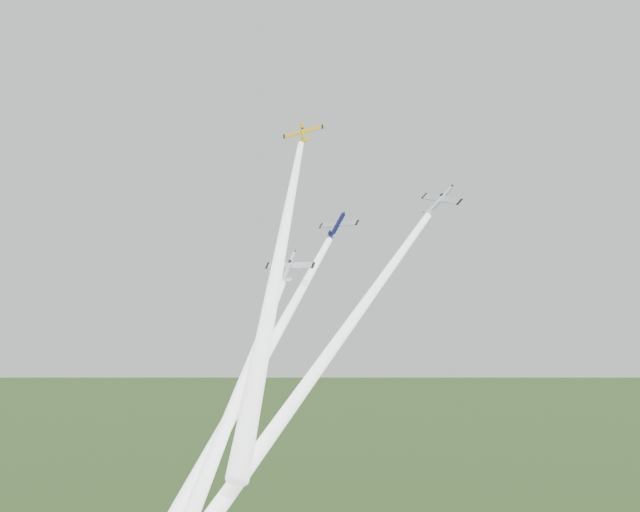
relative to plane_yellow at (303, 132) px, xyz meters
The scene contains 8 objects.
plane_yellow is the anchor object (origin of this frame).
smoke_trail_yellow 33.74m from the plane_yellow, 66.92° to the right, with size 2.52×2.52×61.07m, color white, non-canonical shape.
plane_navy 17.61m from the plane_yellow, 15.85° to the right, with size 6.83×6.78×1.07m, color #0C0F37, non-canonical shape.
smoke_trail_navy 51.46m from the plane_yellow, 77.05° to the right, with size 2.52×2.52×68.32m, color white, non-canonical shape.
plane_silver_right 28.23m from the plane_yellow, ahead, with size 7.16×7.11×1.12m, color #B1B8C0, non-canonical shape.
smoke_trail_silver_right 53.31m from the plane_yellow, 63.01° to the right, with size 2.52×2.52×73.55m, color white, non-canonical shape.
plane_silver_low 28.85m from the plane_yellow, 64.60° to the right, with size 7.19×7.13×1.13m, color silver, non-canonical shape.
smoke_trail_silver_low 63.22m from the plane_yellow, 73.42° to the right, with size 2.52×2.52×63.00m, color white, non-canonical shape.
Camera 1 is at (58.08, -104.45, 84.30)m, focal length 45.00 mm.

